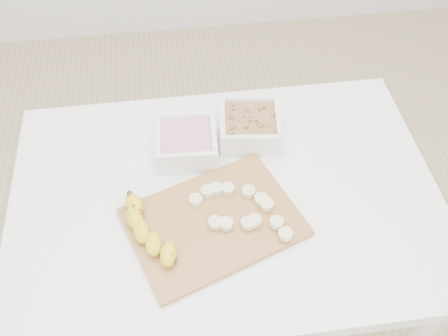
{
  "coord_description": "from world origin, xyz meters",
  "views": [
    {
      "loc": [
        -0.1,
        -0.69,
        1.69
      ],
      "look_at": [
        0.0,
        0.03,
        0.81
      ],
      "focal_mm": 40.0,
      "sensor_mm": 36.0,
      "label": 1
    }
  ],
  "objects": [
    {
      "name": "bowl_yogurt",
      "position": [
        -0.08,
        0.14,
        0.78
      ],
      "size": [
        0.15,
        0.15,
        0.07
      ],
      "color": "white",
      "rests_on": "table"
    },
    {
      "name": "banana_slices",
      "position": [
        0.02,
        -0.06,
        0.77
      ],
      "size": [
        0.21,
        0.17,
        0.02
      ],
      "color": "beige",
      "rests_on": "cutting_board"
    },
    {
      "name": "ground",
      "position": [
        0.0,
        0.0,
        0.0
      ],
      "size": [
        3.5,
        3.5,
        0.0
      ],
      "primitive_type": "plane",
      "color": "#C6AD89",
      "rests_on": "ground"
    },
    {
      "name": "cutting_board",
      "position": [
        -0.04,
        -0.08,
        0.76
      ],
      "size": [
        0.43,
        0.37,
        0.01
      ],
      "primitive_type": "cube",
      "rotation": [
        0.0,
        0.0,
        0.35
      ],
      "color": "#A56D3D",
      "rests_on": "table"
    },
    {
      "name": "banana",
      "position": [
        -0.18,
        -0.1,
        0.78
      ],
      "size": [
        0.1,
        0.21,
        0.03
      ],
      "primitive_type": null,
      "rotation": [
        0.0,
        0.0,
        0.25
      ],
      "color": "gold",
      "rests_on": "cutting_board"
    },
    {
      "name": "table",
      "position": [
        0.0,
        0.0,
        0.65
      ],
      "size": [
        1.0,
        0.7,
        0.75
      ],
      "color": "white",
      "rests_on": "ground"
    },
    {
      "name": "bowl_granola",
      "position": [
        0.09,
        0.18,
        0.79
      ],
      "size": [
        0.17,
        0.17,
        0.07
      ],
      "color": "white",
      "rests_on": "table"
    }
  ]
}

